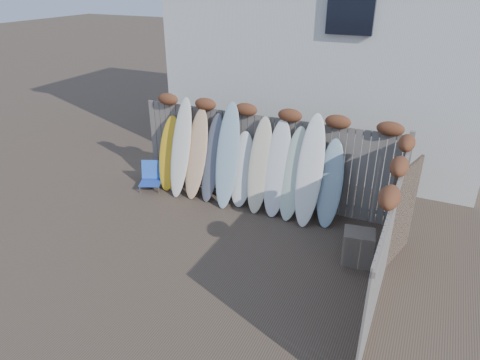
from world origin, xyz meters
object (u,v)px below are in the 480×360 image
at_px(wooden_crate, 358,247).
at_px(beach_chair, 151,176).
at_px(lattice_panel, 401,214).
at_px(surfboard_0, 169,154).

bearing_deg(wooden_crate, beach_chair, 169.92).
bearing_deg(beach_chair, wooden_crate, -10.08).
xyz_separation_m(beach_chair, wooden_crate, (5.15, -0.92, 0.01)).
bearing_deg(lattice_panel, surfboard_0, -172.52).
xyz_separation_m(wooden_crate, lattice_panel, (0.60, 0.44, 0.61)).
bearing_deg(wooden_crate, surfboard_0, 166.21).
height_order(beach_chair, lattice_panel, lattice_panel).
bearing_deg(beach_chair, surfboard_0, 31.50).
xyz_separation_m(beach_chair, lattice_panel, (5.75, -0.47, 0.62)).
height_order(beach_chair, wooden_crate, beach_chair).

